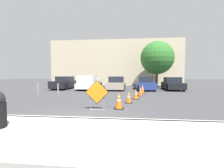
{
  "coord_description": "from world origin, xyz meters",
  "views": [
    {
      "loc": [
        1.72,
        -5.04,
        1.63
      ],
      "look_at": [
        0.01,
        11.96,
        0.61
      ],
      "focal_mm": 24.0,
      "sensor_mm": 36.0,
      "label": 1
    }
  ],
  "objects_px": {
    "traffic_cone_nearest": "(119,100)",
    "parked_car_nearest": "(65,83)",
    "road_closed_sign": "(97,94)",
    "parked_car_third": "(144,84)",
    "pickup_truck": "(90,83)",
    "parked_car_fourth": "(172,84)",
    "bollard_nearest": "(58,89)",
    "bollard_second": "(38,89)",
    "traffic_cone_fourth": "(140,92)",
    "traffic_cone_second": "(129,97)",
    "parked_car_second": "(117,84)",
    "traffic_cone_third": "(136,94)",
    "traffic_cone_fifth": "(142,89)"
  },
  "relations": [
    {
      "from": "traffic_cone_nearest",
      "to": "parked_car_nearest",
      "type": "relative_size",
      "value": 0.19
    },
    {
      "from": "road_closed_sign",
      "to": "parked_car_third",
      "type": "height_order",
      "value": "parked_car_third"
    },
    {
      "from": "pickup_truck",
      "to": "parked_car_nearest",
      "type": "bearing_deg",
      "value": -3.64
    },
    {
      "from": "parked_car_fourth",
      "to": "bollard_nearest",
      "type": "distance_m",
      "value": 11.96
    },
    {
      "from": "bollard_second",
      "to": "road_closed_sign",
      "type": "bearing_deg",
      "value": -38.79
    },
    {
      "from": "traffic_cone_fourth",
      "to": "pickup_truck",
      "type": "xyz_separation_m",
      "value": [
        -5.32,
        5.01,
        0.38
      ]
    },
    {
      "from": "parked_car_third",
      "to": "bollard_second",
      "type": "bearing_deg",
      "value": 27.4
    },
    {
      "from": "parked_car_nearest",
      "to": "traffic_cone_nearest",
      "type": "bearing_deg",
      "value": 127.73
    },
    {
      "from": "traffic_cone_second",
      "to": "pickup_truck",
      "type": "bearing_deg",
      "value": 118.5
    },
    {
      "from": "traffic_cone_second",
      "to": "traffic_cone_fourth",
      "type": "bearing_deg",
      "value": 72.65
    },
    {
      "from": "road_closed_sign",
      "to": "traffic_cone_fourth",
      "type": "height_order",
      "value": "road_closed_sign"
    },
    {
      "from": "road_closed_sign",
      "to": "parked_car_second",
      "type": "bearing_deg",
      "value": 88.75
    },
    {
      "from": "traffic_cone_third",
      "to": "parked_car_third",
      "type": "xyz_separation_m",
      "value": [
        1.32,
        6.86,
        0.32
      ]
    },
    {
      "from": "traffic_cone_third",
      "to": "parked_car_second",
      "type": "relative_size",
      "value": 0.17
    },
    {
      "from": "pickup_truck",
      "to": "parked_car_second",
      "type": "bearing_deg",
      "value": -178.33
    },
    {
      "from": "pickup_truck",
      "to": "parked_car_third",
      "type": "xyz_separation_m",
      "value": [
        6.19,
        0.28,
        -0.05
      ]
    },
    {
      "from": "traffic_cone_second",
      "to": "traffic_cone_nearest",
      "type": "bearing_deg",
      "value": -107.27
    },
    {
      "from": "road_closed_sign",
      "to": "pickup_truck",
      "type": "relative_size",
      "value": 0.26
    },
    {
      "from": "traffic_cone_fifth",
      "to": "parked_car_third",
      "type": "xyz_separation_m",
      "value": [
        0.55,
        3.65,
        0.27
      ]
    },
    {
      "from": "traffic_cone_fourth",
      "to": "parked_car_nearest",
      "type": "bearing_deg",
      "value": 147.8
    },
    {
      "from": "bollard_nearest",
      "to": "traffic_cone_fifth",
      "type": "bearing_deg",
      "value": 15.1
    },
    {
      "from": "traffic_cone_second",
      "to": "bollard_second",
      "type": "distance_m",
      "value": 7.9
    },
    {
      "from": "traffic_cone_fourth",
      "to": "parked_car_second",
      "type": "distance_m",
      "value": 5.49
    },
    {
      "from": "traffic_cone_nearest",
      "to": "parked_car_nearest",
      "type": "xyz_separation_m",
      "value": [
        -6.96,
        9.9,
        0.29
      ]
    },
    {
      "from": "parked_car_third",
      "to": "pickup_truck",
      "type": "bearing_deg",
      "value": -0.93
    },
    {
      "from": "parked_car_second",
      "to": "parked_car_third",
      "type": "bearing_deg",
      "value": -173.13
    },
    {
      "from": "traffic_cone_second",
      "to": "parked_car_third",
      "type": "xyz_separation_m",
      "value": [
        1.82,
        8.33,
        0.33
      ]
    },
    {
      "from": "pickup_truck",
      "to": "bollard_nearest",
      "type": "distance_m",
      "value": 5.4
    },
    {
      "from": "bollard_nearest",
      "to": "bollard_second",
      "type": "relative_size",
      "value": 0.99
    },
    {
      "from": "traffic_cone_third",
      "to": "parked_car_nearest",
      "type": "height_order",
      "value": "parked_car_nearest"
    },
    {
      "from": "road_closed_sign",
      "to": "traffic_cone_nearest",
      "type": "height_order",
      "value": "road_closed_sign"
    },
    {
      "from": "traffic_cone_second",
      "to": "bollard_nearest",
      "type": "height_order",
      "value": "bollard_nearest"
    },
    {
      "from": "traffic_cone_third",
      "to": "parked_car_nearest",
      "type": "relative_size",
      "value": 0.17
    },
    {
      "from": "parked_car_fourth",
      "to": "traffic_cone_nearest",
      "type": "bearing_deg",
      "value": 63.94
    },
    {
      "from": "traffic_cone_third",
      "to": "bollard_second",
      "type": "bearing_deg",
      "value": 170.38
    },
    {
      "from": "pickup_truck",
      "to": "bollard_second",
      "type": "height_order",
      "value": "pickup_truck"
    },
    {
      "from": "parked_car_nearest",
      "to": "parked_car_second",
      "type": "xyz_separation_m",
      "value": [
        6.18,
        -0.28,
        -0.02
      ]
    },
    {
      "from": "parked_car_third",
      "to": "road_closed_sign",
      "type": "bearing_deg",
      "value": 68.58
    },
    {
      "from": "parked_car_second",
      "to": "traffic_cone_nearest",
      "type": "bearing_deg",
      "value": 96.32
    },
    {
      "from": "traffic_cone_third",
      "to": "pickup_truck",
      "type": "distance_m",
      "value": 8.19
    },
    {
      "from": "road_closed_sign",
      "to": "traffic_cone_second",
      "type": "bearing_deg",
      "value": 52.49
    },
    {
      "from": "traffic_cone_nearest",
      "to": "bollard_second",
      "type": "relative_size",
      "value": 0.85
    },
    {
      "from": "traffic_cone_fourth",
      "to": "traffic_cone_second",
      "type": "bearing_deg",
      "value": -107.35
    },
    {
      "from": "parked_car_second",
      "to": "bollard_nearest",
      "type": "relative_size",
      "value": 4.51
    },
    {
      "from": "traffic_cone_fifth",
      "to": "parked_car_nearest",
      "type": "bearing_deg",
      "value": 157.31
    },
    {
      "from": "parked_car_nearest",
      "to": "parked_car_fourth",
      "type": "bearing_deg",
      "value": -177.13
    },
    {
      "from": "traffic_cone_fifth",
      "to": "traffic_cone_fourth",
      "type": "bearing_deg",
      "value": -101.24
    },
    {
      "from": "parked_car_third",
      "to": "parked_car_fourth",
      "type": "height_order",
      "value": "parked_car_third"
    },
    {
      "from": "parked_car_third",
      "to": "bollard_nearest",
      "type": "relative_size",
      "value": 4.97
    },
    {
      "from": "traffic_cone_third",
      "to": "parked_car_fourth",
      "type": "bearing_deg",
      "value": 57.41
    }
  ]
}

